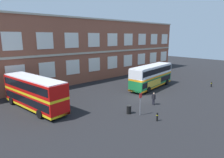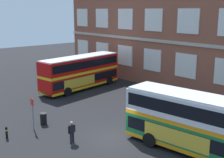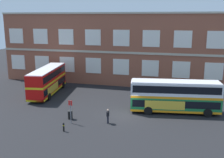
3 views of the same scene
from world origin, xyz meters
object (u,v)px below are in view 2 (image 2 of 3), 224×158
Objects in this scene: bus_stand_flag at (33,111)px; waiting_passenger at (72,131)px; double_decker_near at (81,72)px; station_litter_bin at (43,119)px; safety_bollard_east at (7,133)px; double_decker_middle at (203,125)px.

waiting_passenger is at bearing 14.50° from bus_stand_flag.
double_decker_near is 4.17× the size of bus_stand_flag.
double_decker_near is 12.14m from station_litter_bin.
safety_bollard_east is (0.15, -2.29, -1.14)m from bus_stand_flag.
bus_stand_flag is 1.76m from station_litter_bin.
double_decker_middle is 14.39m from safety_bollard_east.
double_decker_middle is 13.11m from bus_stand_flag.
station_litter_bin is at bearing -50.13° from double_decker_near.
double_decker_middle is at bearing -10.77° from double_decker_near.
double_decker_near and double_decker_middle have the same top height.
station_litter_bin is 1.08× the size of safety_bollard_east.
bus_stand_flag is (8.33, -10.45, -0.51)m from double_decker_near.
bus_stand_flag reaches higher than safety_bollard_east.
waiting_passenger is at bearing -1.99° from station_litter_bin.
double_decker_near is 6.62× the size of waiting_passenger.
bus_stand_flag is at bearing -165.50° from waiting_passenger.
bus_stand_flag reaches higher than station_litter_bin.
double_decker_middle is 10.93× the size of station_litter_bin.
waiting_passenger is 0.63× the size of bus_stand_flag.
safety_bollard_east is at bearing -86.23° from bus_stand_flag.
bus_stand_flag is 2.57m from safety_bollard_east.
waiting_passenger is (12.40, -9.40, -1.22)m from double_decker_near.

